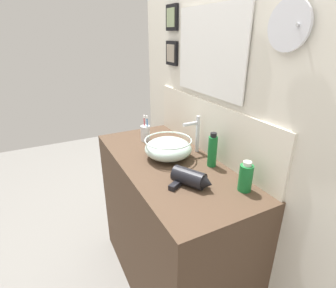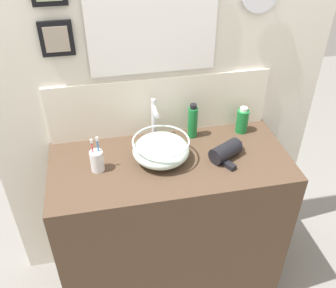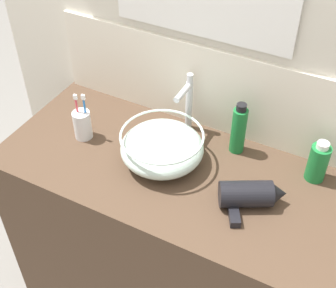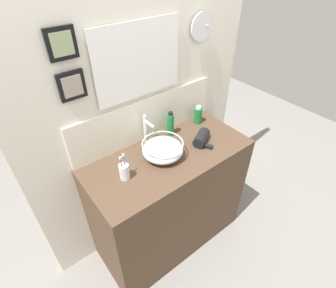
{
  "view_description": "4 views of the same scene",
  "coord_description": "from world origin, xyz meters",
  "px_view_note": "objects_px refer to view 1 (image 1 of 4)",
  "views": [
    {
      "loc": [
        1.17,
        -0.61,
        1.6
      ],
      "look_at": [
        -0.01,
        0.0,
        1.04
      ],
      "focal_mm": 28.0,
      "sensor_mm": 36.0,
      "label": 1
    },
    {
      "loc": [
        -0.29,
        -1.38,
        2.05
      ],
      "look_at": [
        -0.01,
        0.0,
        1.04
      ],
      "focal_mm": 40.0,
      "sensor_mm": 36.0,
      "label": 2
    },
    {
      "loc": [
        0.49,
        -0.96,
        2.0
      ],
      "look_at": [
        -0.01,
        0.0,
        1.04
      ],
      "focal_mm": 50.0,
      "sensor_mm": 36.0,
      "label": 3
    },
    {
      "loc": [
        -0.83,
        -1.04,
        2.08
      ],
      "look_at": [
        -0.01,
        0.0,
        1.04
      ],
      "focal_mm": 28.0,
      "sensor_mm": 36.0,
      "label": 4
    }
  ],
  "objects_px": {
    "faucet": "(196,132)",
    "toothbrush_cup": "(146,133)",
    "hair_drier": "(191,179)",
    "soap_dispenser": "(212,151)",
    "lotion_bottle": "(246,177)",
    "glass_bowl_sink": "(168,148)"
  },
  "relations": [
    {
      "from": "faucet",
      "to": "toothbrush_cup",
      "type": "bearing_deg",
      "value": -146.72
    },
    {
      "from": "hair_drier",
      "to": "soap_dispenser",
      "type": "distance_m",
      "value": 0.25
    },
    {
      "from": "hair_drier",
      "to": "lotion_bottle",
      "type": "relative_size",
      "value": 1.44
    },
    {
      "from": "faucet",
      "to": "soap_dispenser",
      "type": "bearing_deg",
      "value": -5.71
    },
    {
      "from": "hair_drier",
      "to": "toothbrush_cup",
      "type": "xyz_separation_m",
      "value": [
        -0.62,
        0.03,
        0.02
      ]
    },
    {
      "from": "toothbrush_cup",
      "to": "lotion_bottle",
      "type": "xyz_separation_m",
      "value": [
        0.76,
        0.17,
        0.01
      ]
    },
    {
      "from": "faucet",
      "to": "hair_drier",
      "type": "bearing_deg",
      "value": -35.39
    },
    {
      "from": "faucet",
      "to": "soap_dispenser",
      "type": "distance_m",
      "value": 0.2
    },
    {
      "from": "glass_bowl_sink",
      "to": "lotion_bottle",
      "type": "relative_size",
      "value": 1.85
    },
    {
      "from": "glass_bowl_sink",
      "to": "toothbrush_cup",
      "type": "relative_size",
      "value": 1.54
    },
    {
      "from": "toothbrush_cup",
      "to": "lotion_bottle",
      "type": "distance_m",
      "value": 0.78
    },
    {
      "from": "glass_bowl_sink",
      "to": "toothbrush_cup",
      "type": "bearing_deg",
      "value": -177.46
    },
    {
      "from": "soap_dispenser",
      "to": "lotion_bottle",
      "type": "height_order",
      "value": "soap_dispenser"
    },
    {
      "from": "faucet",
      "to": "lotion_bottle",
      "type": "height_order",
      "value": "faucet"
    },
    {
      "from": "glass_bowl_sink",
      "to": "faucet",
      "type": "distance_m",
      "value": 0.2
    },
    {
      "from": "toothbrush_cup",
      "to": "hair_drier",
      "type": "bearing_deg",
      "value": -2.72
    },
    {
      "from": "soap_dispenser",
      "to": "lotion_bottle",
      "type": "bearing_deg",
      "value": -1.85
    },
    {
      "from": "toothbrush_cup",
      "to": "soap_dispenser",
      "type": "distance_m",
      "value": 0.53
    },
    {
      "from": "soap_dispenser",
      "to": "faucet",
      "type": "bearing_deg",
      "value": 174.29
    },
    {
      "from": "glass_bowl_sink",
      "to": "soap_dispenser",
      "type": "height_order",
      "value": "soap_dispenser"
    },
    {
      "from": "soap_dispenser",
      "to": "toothbrush_cup",
      "type": "bearing_deg",
      "value": -160.29
    },
    {
      "from": "lotion_bottle",
      "to": "soap_dispenser",
      "type": "bearing_deg",
      "value": 178.15
    }
  ]
}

